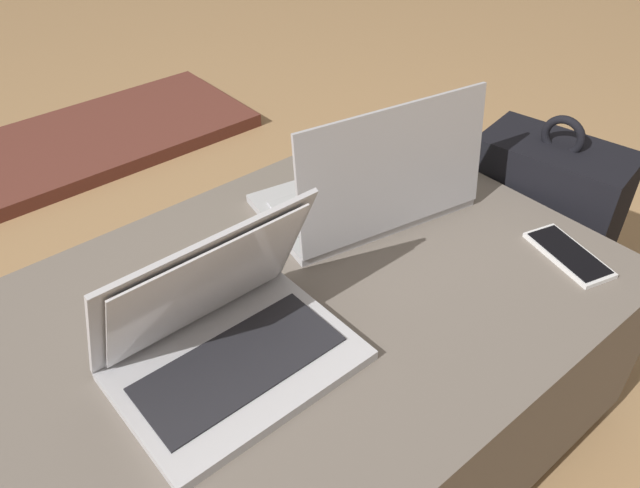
{
  "coord_description": "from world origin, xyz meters",
  "views": [
    {
      "loc": [
        -0.44,
        -0.56,
        1.05
      ],
      "look_at": [
        0.05,
        0.01,
        0.46
      ],
      "focal_mm": 35.0,
      "sensor_mm": 36.0,
      "label": 1
    }
  ],
  "objects_px": {
    "cell_phone": "(568,254)",
    "backpack": "(537,238)",
    "laptop_near": "(226,337)",
    "laptop_far": "(371,190)"
  },
  "relations": [
    {
      "from": "cell_phone",
      "to": "backpack",
      "type": "distance_m",
      "value": 0.32
    },
    {
      "from": "backpack",
      "to": "laptop_near",
      "type": "bearing_deg",
      "value": 78.39
    },
    {
      "from": "laptop_far",
      "to": "backpack",
      "type": "height_order",
      "value": "laptop_far"
    },
    {
      "from": "laptop_far",
      "to": "cell_phone",
      "type": "height_order",
      "value": "laptop_far"
    },
    {
      "from": "cell_phone",
      "to": "laptop_near",
      "type": "bearing_deg",
      "value": -2.05
    },
    {
      "from": "cell_phone",
      "to": "laptop_far",
      "type": "bearing_deg",
      "value": -46.1
    },
    {
      "from": "cell_phone",
      "to": "backpack",
      "type": "xyz_separation_m",
      "value": [
        0.21,
        0.17,
        -0.17
      ]
    },
    {
      "from": "backpack",
      "to": "cell_phone",
      "type": "bearing_deg",
      "value": 117.58
    },
    {
      "from": "laptop_far",
      "to": "laptop_near",
      "type": "bearing_deg",
      "value": 28.71
    },
    {
      "from": "laptop_near",
      "to": "backpack",
      "type": "distance_m",
      "value": 0.81
    }
  ]
}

